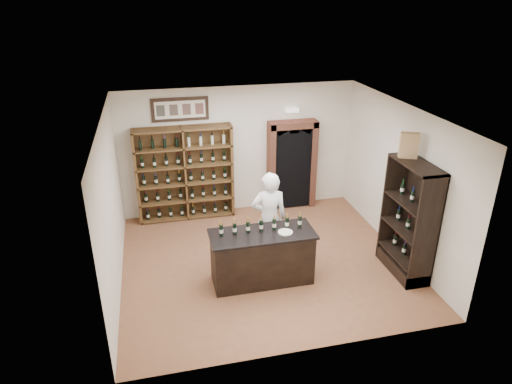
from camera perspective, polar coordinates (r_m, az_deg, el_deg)
floor at (r=9.17m, az=1.07°, el=-8.67°), size 5.50×5.50×0.00m
ceiling at (r=7.96m, az=1.23°, el=9.80°), size 5.50×5.50×0.00m
wall_back at (r=10.73m, az=-2.15°, el=5.25°), size 5.50×0.04×3.00m
wall_left at (r=8.28m, az=-17.66°, el=-1.88°), size 0.04×5.00×3.00m
wall_right at (r=9.46m, az=17.51°, el=1.46°), size 0.04×5.00×3.00m
wine_shelf at (r=10.55m, az=-8.88°, el=2.33°), size 2.20×0.38×2.20m
framed_picture at (r=10.24m, az=-9.47°, el=10.16°), size 1.25×0.04×0.52m
arched_doorway at (r=10.98m, az=4.48°, el=3.65°), size 1.17×0.35×2.17m
emergency_light at (r=10.69m, az=4.55°, el=10.17°), size 0.30×0.10×0.10m
tasting_counter at (r=8.38m, az=0.76°, el=-8.17°), size 1.88×0.78×1.00m
counter_bottle_0 at (r=8.01m, az=-4.37°, el=-4.77°), size 0.07×0.07×0.30m
counter_bottle_1 at (r=8.04m, az=-2.68°, el=-4.60°), size 0.07×0.07×0.30m
counter_bottle_2 at (r=8.08m, az=-1.00°, el=-4.41°), size 0.07×0.07×0.30m
counter_bottle_3 at (r=8.13m, az=0.65°, el=-4.23°), size 0.07×0.07×0.30m
counter_bottle_4 at (r=8.18m, az=2.29°, el=-4.04°), size 0.07×0.07×0.30m
counter_bottle_5 at (r=8.25m, az=3.90°, el=-3.86°), size 0.07×0.07×0.30m
counter_bottle_6 at (r=8.31m, az=5.49°, el=-3.67°), size 0.07×0.07×0.30m
side_cabinet at (r=8.98m, az=18.46°, el=-5.23°), size 0.48×1.20×2.20m
shopkeeper at (r=8.73m, az=1.64°, el=-3.33°), size 0.73×0.51×1.89m
plate at (r=8.14m, az=3.69°, el=-5.04°), size 0.26×0.26×0.02m
wine_crate at (r=8.54m, az=18.57°, el=5.55°), size 0.35×0.26×0.46m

